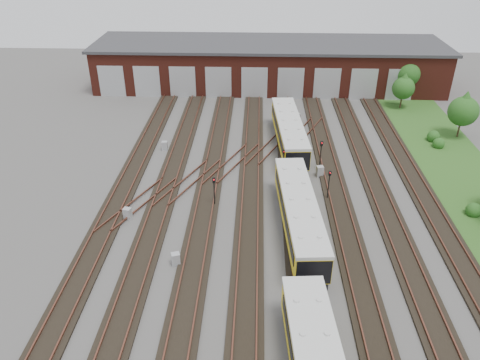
{
  "coord_description": "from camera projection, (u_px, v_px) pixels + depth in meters",
  "views": [
    {
      "loc": [
        -1.5,
        -28.88,
        22.97
      ],
      "look_at": [
        -2.94,
        7.37,
        2.0
      ],
      "focal_mm": 35.0,
      "sensor_mm": 36.0,
      "label": 1
    }
  ],
  "objects": [
    {
      "name": "relay_cabinet_1",
      "position": [
        165.0,
        146.0,
        51.41
      ],
      "size": [
        0.63,
        0.53,
        1.01
      ],
      "primitive_type": "cube",
      "rotation": [
        0.0,
        0.0,
        0.04
      ],
      "color": "#999B9E",
      "rests_on": "ground"
    },
    {
      "name": "ground",
      "position": [
        274.0,
        250.0,
        36.42
      ],
      "size": [
        120.0,
        120.0,
        0.0
      ],
      "primitive_type": "plane",
      "color": "#44423F",
      "rests_on": "ground"
    },
    {
      "name": "bush_0",
      "position": [
        474.0,
        208.0,
        40.32
      ],
      "size": [
        1.34,
        1.34,
        1.34
      ],
      "primitive_type": "sphere",
      "color": "#164614",
      "rests_on": "ground"
    },
    {
      "name": "relay_cabinet_4",
      "position": [
        320.0,
        171.0,
        46.3
      ],
      "size": [
        0.76,
        0.68,
        1.09
      ],
      "primitive_type": "cube",
      "rotation": [
        0.0,
        0.0,
        0.23
      ],
      "color": "#999B9E",
      "rests_on": "ground"
    },
    {
      "name": "signal_mast_0",
      "position": [
        214.0,
        188.0,
        41.05
      ],
      "size": [
        0.27,
        0.25,
        2.84
      ],
      "rotation": [
        0.0,
        0.0,
        0.16
      ],
      "color": "black",
      "rests_on": "ground"
    },
    {
      "name": "relay_cabinet_2",
      "position": [
        176.0,
        259.0,
        34.69
      ],
      "size": [
        0.75,
        0.68,
        1.03
      ],
      "primitive_type": "cube",
      "rotation": [
        0.0,
        0.0,
        0.32
      ],
      "color": "#999B9E",
      "rests_on": "ground"
    },
    {
      "name": "relay_cabinet_0",
      "position": [
        128.0,
        214.0,
        39.9
      ],
      "size": [
        0.73,
        0.66,
        1.03
      ],
      "primitive_type": "cube",
      "rotation": [
        0.0,
        0.0,
        -0.25
      ],
      "color": "#999B9E",
      "rests_on": "ground"
    },
    {
      "name": "tree_1",
      "position": [
        404.0,
        86.0,
        61.13
      ],
      "size": [
        2.9,
        2.9,
        4.81
      ],
      "color": "#362918",
      "rests_on": "ground"
    },
    {
      "name": "metro_train",
      "position": [
        299.0,
        214.0,
        37.45
      ],
      "size": [
        3.54,
        46.33,
        2.93
      ],
      "rotation": [
        0.0,
        0.0,
        0.07
      ],
      "color": "black",
      "rests_on": "ground"
    },
    {
      "name": "bush_2",
      "position": [
        439.0,
        142.0,
        51.89
      ],
      "size": [
        1.3,
        1.3,
        1.3
      ],
      "primitive_type": "sphere",
      "color": "#164614",
      "rests_on": "ground"
    },
    {
      "name": "maintenance_shed",
      "position": [
        268.0,
        64.0,
        69.4
      ],
      "size": [
        51.0,
        12.5,
        6.35
      ],
      "color": "#581F16",
      "rests_on": "ground"
    },
    {
      "name": "signal_mast_3",
      "position": [
        321.0,
        152.0,
        46.76
      ],
      "size": [
        0.27,
        0.26,
        3.18
      ],
      "rotation": [
        0.0,
        0.0,
        0.16
      ],
      "color": "black",
      "rests_on": "ground"
    },
    {
      "name": "signal_mast_2",
      "position": [
        329.0,
        182.0,
        41.9
      ],
      "size": [
        0.24,
        0.22,
        2.95
      ],
      "rotation": [
        0.0,
        0.0,
        0.11
      ],
      "color": "black",
      "rests_on": "ground"
    },
    {
      "name": "tree_2",
      "position": [
        464.0,
        108.0,
        52.83
      ],
      "size": [
        3.38,
        3.38,
        5.61
      ],
      "color": "#362918",
      "rests_on": "ground"
    },
    {
      "name": "relay_cabinet_3",
      "position": [
        297.0,
        118.0,
        58.13
      ],
      "size": [
        0.85,
        0.79,
        1.14
      ],
      "primitive_type": "cube",
      "rotation": [
        0.0,
        0.0,
        0.38
      ],
      "color": "#999B9E",
      "rests_on": "ground"
    },
    {
      "name": "tree_0",
      "position": [
        407.0,
        70.0,
        64.06
      ],
      "size": [
        3.74,
        3.74,
        6.19
      ],
      "color": "#362918",
      "rests_on": "ground"
    },
    {
      "name": "track_network",
      "position": [
        272.0,
        244.0,
        36.88
      ],
      "size": [
        30.4,
        70.0,
        0.33
      ],
      "color": "black",
      "rests_on": "ground"
    },
    {
      "name": "bush_1",
      "position": [
        434.0,
        135.0,
        53.34
      ],
      "size": [
        1.46,
        1.46,
        1.46
      ],
      "primitive_type": "sphere",
      "color": "#164614",
      "rests_on": "ground"
    },
    {
      "name": "signal_mast_1",
      "position": [
        284.0,
        160.0,
        45.62
      ],
      "size": [
        0.24,
        0.23,
        2.91
      ],
      "rotation": [
        0.0,
        0.0,
        -0.32
      ],
      "color": "black",
      "rests_on": "ground"
    },
    {
      "name": "grass_verge",
      "position": [
        471.0,
        189.0,
        44.41
      ],
      "size": [
        8.0,
        55.0,
        0.05
      ],
      "primitive_type": "cube",
      "color": "#264D19",
      "rests_on": "ground"
    }
  ]
}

